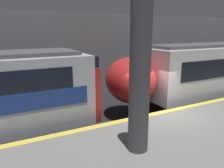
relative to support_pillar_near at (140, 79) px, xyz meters
The scene contains 4 objects.
ground_plane 4.61m from the support_pillar_near, 38.04° to the left, with size 120.00×120.00×0.00m, color black.
platform 3.76m from the support_pillar_near, ahead, with size 40.00×5.01×0.98m.
station_rear_barrier 8.96m from the support_pillar_near, 72.43° to the left, with size 50.00×0.15×5.44m.
support_pillar_near is the anchor object (origin of this frame).
Camera 1 is at (-6.03, -6.86, 4.33)m, focal length 35.00 mm.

